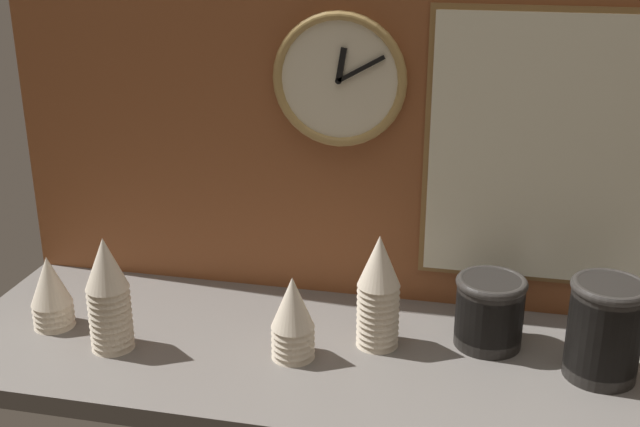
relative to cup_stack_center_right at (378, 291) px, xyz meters
The scene contains 10 objects.
ground_plane 16.26cm from the cup_stack_center_right, 153.64° to the right, with size 160.00×56.00×4.00cm, color slate.
wall_tiled_back 47.09cm from the cup_stack_center_right, 108.06° to the left, with size 160.00×3.00×105.00cm.
cup_stack_center_right is the anchor object (origin of this frame).
cup_stack_center 17.95cm from the cup_stack_center_right, 151.90° to the right, with size 8.67×8.67×17.32cm.
cup_stack_far_left 68.82cm from the cup_stack_center_right, behind, with size 8.67×8.67×15.99cm.
cup_stack_left 53.59cm from the cup_stack_center_right, 166.36° to the right, with size 8.67×8.67×23.97cm.
bowl_stack_right 22.89cm from the cup_stack_center_right, 12.85° to the left, with size 14.29×14.29×14.68cm.
bowl_stack_far_right 43.08cm from the cup_stack_center_right, ahead, with size 14.29×14.29×19.46cm.
wall_clock 44.51cm from the cup_stack_center_right, 121.55° to the left, with size 28.47×2.70×28.47cm.
menu_board 44.42cm from the cup_stack_center_right, 34.16° to the left, with size 49.10×1.32×58.03cm.
Camera 1 is at (26.81, -138.95, 83.19)cm, focal length 45.00 mm.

